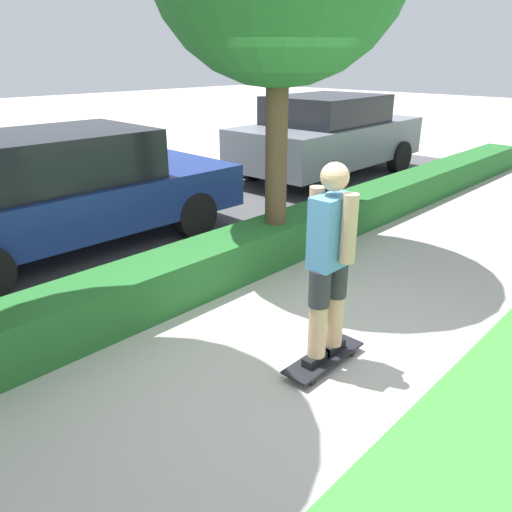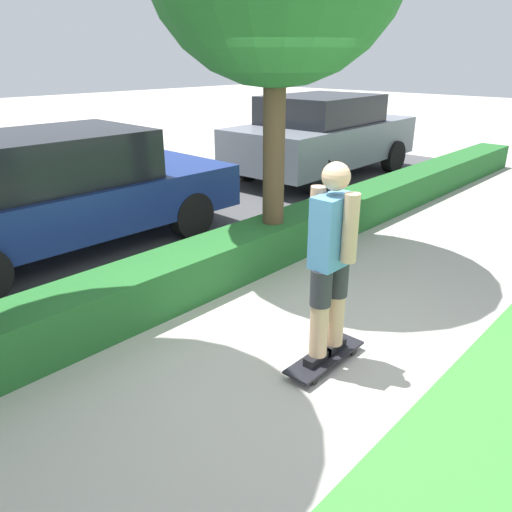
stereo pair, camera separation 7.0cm
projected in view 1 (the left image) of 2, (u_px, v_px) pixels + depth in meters
ground_plane at (309, 350)px, 4.28m from camera, size 60.00×60.00×0.00m
street_asphalt at (72, 236)px, 6.97m from camera, size 18.08×5.00×0.01m
hedge_row at (189, 272)px, 5.22m from camera, size 18.08×0.60×0.49m
skateboard at (324, 358)px, 4.05m from camera, size 0.80×0.24×0.08m
skater_person at (330, 261)px, 3.73m from camera, size 0.48×0.41×1.58m
parked_car_middle at (62, 190)px, 6.27m from camera, size 4.52×1.92×1.50m
parked_car_rear at (329, 135)px, 10.13m from camera, size 4.43×2.05×1.63m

